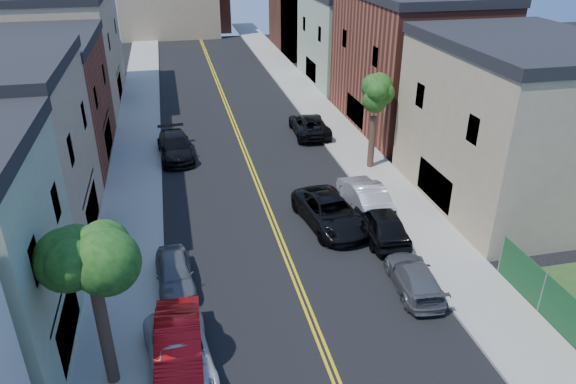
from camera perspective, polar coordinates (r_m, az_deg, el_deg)
sidewalk_left at (r=43.94m, az=-15.94°, el=5.95°), size 3.20×100.00×0.15m
sidewalk_right at (r=45.65m, az=4.33°, el=7.69°), size 3.20×100.00×0.15m
curb_left at (r=43.85m, az=-13.66°, el=6.19°), size 0.30×100.00×0.15m
curb_right at (r=45.19m, az=2.18°, el=7.55°), size 0.30×100.00×0.15m
bldg_left_brick at (r=39.88m, az=-25.65°, el=8.22°), size 9.00×12.00×8.00m
bldg_left_tan_far at (r=53.04m, az=-23.00°, el=13.66°), size 9.00×16.00×9.50m
bldg_right_tan at (r=33.17m, az=22.96°, el=6.28°), size 9.00×12.00×9.00m
bldg_right_brick at (r=44.64m, az=13.04°, el=13.24°), size 9.00×14.00×10.00m
bldg_right_palegrn at (r=57.47m, az=7.01°, el=15.86°), size 9.00×12.00×8.50m
tree_left_mid at (r=17.65m, az=-20.97°, el=-3.40°), size 5.20×5.20×9.29m
tree_right_far at (r=34.97m, az=9.42°, el=11.20°), size 4.40×4.40×8.03m
red_sedan at (r=21.19m, az=-11.60°, el=-15.71°), size 1.85×4.95×1.62m
white_pickup at (r=20.89m, az=-11.52°, el=-16.82°), size 2.79×5.26×1.41m
grey_car_left at (r=25.10m, az=-12.02°, el=-8.46°), size 1.90×4.20×1.40m
black_car_left at (r=38.73m, az=-11.99°, el=4.77°), size 2.67×5.71×1.61m
grey_car_right at (r=25.03m, az=13.34°, el=-8.86°), size 2.26×4.64×1.30m
black_car_right at (r=28.55m, az=9.99°, el=-3.26°), size 2.30×5.05×1.68m
silver_car_right at (r=31.20m, az=8.16°, el=-0.36°), size 1.84×5.16×1.70m
dark_car_right_far at (r=42.27m, az=2.29°, el=7.18°), size 2.82×5.71×1.56m
black_suv_lane at (r=29.26m, az=4.53°, el=-2.18°), size 3.47×6.15×1.62m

